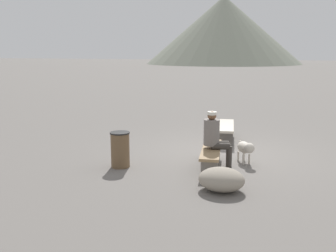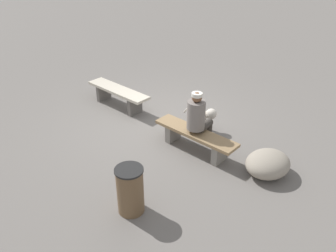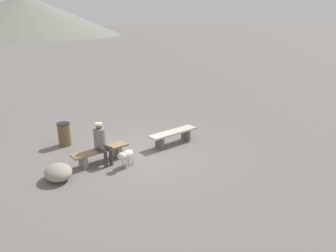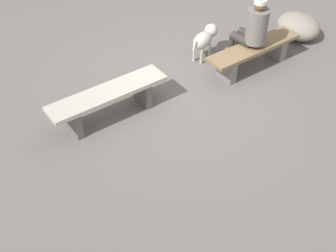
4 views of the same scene
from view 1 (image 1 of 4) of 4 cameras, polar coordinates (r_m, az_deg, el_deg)
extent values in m
cube|color=slate|center=(9.84, 8.18, -4.15)|extent=(210.00, 210.00, 0.06)
cube|color=#605B56|center=(11.66, 8.74, -0.57)|extent=(0.16, 0.40, 0.41)
cube|color=#605B56|center=(10.52, 8.63, -1.84)|extent=(0.16, 0.40, 0.41)
cube|color=beige|center=(11.04, 8.73, 0.03)|extent=(1.87, 0.71, 0.06)
cube|color=gray|center=(9.11, 6.66, -3.94)|extent=(0.19, 0.37, 0.37)
cube|color=gray|center=(7.99, 6.23, -6.09)|extent=(0.19, 0.37, 0.37)
cube|color=#8C704C|center=(8.49, 6.49, -3.54)|extent=(1.83, 0.69, 0.06)
cylinder|color=slate|center=(8.41, 6.55, -0.95)|extent=(0.35, 0.35, 0.57)
sphere|color=brown|center=(8.34, 6.61, 1.55)|extent=(0.19, 0.19, 0.19)
cylinder|color=silver|center=(8.33, 6.61, 1.92)|extent=(0.20, 0.20, 0.07)
cylinder|color=#38332D|center=(8.39, 7.89, -3.01)|extent=(0.25, 0.42, 0.15)
cylinder|color=#38332D|center=(8.48, 9.18, -4.69)|extent=(0.11, 0.11, 0.51)
cylinder|color=#38332D|center=(8.58, 7.79, -2.69)|extent=(0.25, 0.42, 0.15)
cylinder|color=#38332D|center=(8.66, 9.06, -4.34)|extent=(0.11, 0.11, 0.51)
ellipsoid|color=beige|center=(8.99, 11.33, -3.14)|extent=(0.54, 0.47, 0.26)
sphere|color=beige|center=(8.71, 12.09, -3.27)|extent=(0.24, 0.24, 0.24)
cylinder|color=beige|center=(8.95, 12.07, -4.88)|extent=(0.04, 0.04, 0.23)
cylinder|color=beige|center=(8.89, 11.21, -4.95)|extent=(0.04, 0.04, 0.23)
cylinder|color=beige|center=(9.21, 11.32, -4.38)|extent=(0.04, 0.04, 0.23)
cylinder|color=beige|center=(9.16, 10.48, -4.44)|extent=(0.04, 0.04, 0.23)
cylinder|color=beige|center=(9.22, 10.67, -2.49)|extent=(0.12, 0.09, 0.15)
cylinder|color=brown|center=(8.53, -7.18, -3.63)|extent=(0.41, 0.41, 0.77)
cylinder|color=black|center=(8.44, -7.25, -1.02)|extent=(0.44, 0.44, 0.03)
ellipsoid|color=gray|center=(7.16, 8.02, -7.94)|extent=(0.75, 0.87, 0.44)
cone|color=gray|center=(79.61, 8.31, 14.03)|extent=(31.09, 31.09, 13.35)
camera|label=2|loc=(7.04, -39.08, 19.48)|focal=36.87mm
camera|label=3|loc=(9.14, 75.19, 14.52)|focal=35.19mm
camera|label=4|loc=(14.14, -11.10, 18.29)|focal=48.23mm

